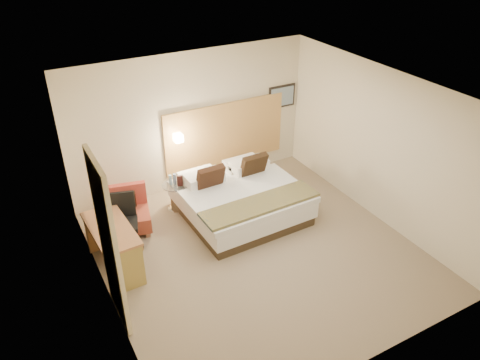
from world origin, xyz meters
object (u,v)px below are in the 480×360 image
bed (240,199)px  side_table (176,195)px  desk (113,236)px  desk_chair (124,228)px  lounge_chair (127,214)px

bed → side_table: (-0.96, 0.72, -0.03)m
desk → desk_chair: desk_chair is taller
bed → desk_chair: bed is taller
lounge_chair → desk_chair: desk_chair is taller
lounge_chair → side_table: bearing=10.3°
desk → desk_chair: 0.53m
lounge_chair → desk_chair: (-0.19, -0.50, 0.09)m
side_table → bed: bearing=-36.9°
side_table → desk_chair: desk_chair is taller
lounge_chair → desk: bearing=-116.9°
bed → desk_chair: bearing=178.8°
side_table → desk_chair: (-1.15, -0.67, 0.11)m
side_table → desk_chair: 1.34m
desk → lounge_chair: bearing=63.1°
bed → desk: bearing=-171.4°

